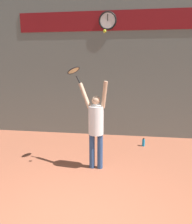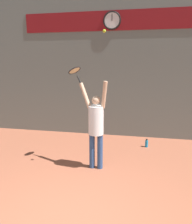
{
  "view_description": "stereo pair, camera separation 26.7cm",
  "coord_description": "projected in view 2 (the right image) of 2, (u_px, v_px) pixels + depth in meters",
  "views": [
    {
      "loc": [
        0.77,
        -2.49,
        2.45
      ],
      "look_at": [
        0.07,
        2.33,
        1.38
      ],
      "focal_mm": 35.0,
      "sensor_mm": 36.0,
      "label": 1
    },
    {
      "loc": [
        1.03,
        -2.44,
        2.45
      ],
      "look_at": [
        0.07,
        2.33,
        1.38
      ],
      "focal_mm": 35.0,
      "sensor_mm": 36.0,
      "label": 2
    }
  ],
  "objects": [
    {
      "name": "water_bottle",
      "position": [
        147.0,
        143.0,
        6.57
      ],
      "size": [
        0.09,
        0.09,
        0.25
      ],
      "color": "#198CCC",
      "rests_on": "ground_plane"
    },
    {
      "name": "tennis_player",
      "position": [
        96.0,
        124.0,
        5.05
      ],
      "size": [
        0.75,
        0.43,
        2.09
      ],
      "color": "#2D4C7F",
      "rests_on": "ground_plane"
    },
    {
      "name": "scoreboard_clock",
      "position": [
        112.0,
        20.0,
        6.88
      ],
      "size": [
        0.57,
        0.05,
        0.57
      ],
      "color": "white"
    },
    {
      "name": "back_wall",
      "position": [
        109.0,
        63.0,
        7.25
      ],
      "size": [
        18.0,
        0.1,
        5.0
      ],
      "color": "slate",
      "rests_on": "ground_plane"
    },
    {
      "name": "tennis_ball",
      "position": [
        104.0,
        31.0,
        4.46
      ],
      "size": [
        0.07,
        0.07,
        0.07
      ],
      "color": "#CCDB2D"
    },
    {
      "name": "tennis_racket",
      "position": [
        75.0,
        71.0,
        5.17
      ],
      "size": [
        0.39,
        0.41,
        0.4
      ],
      "color": "black"
    },
    {
      "name": "sponsor_banner",
      "position": [
        110.0,
        21.0,
        6.91
      ],
      "size": [
        5.73,
        0.02,
        0.61
      ],
      "color": "maroon"
    }
  ]
}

